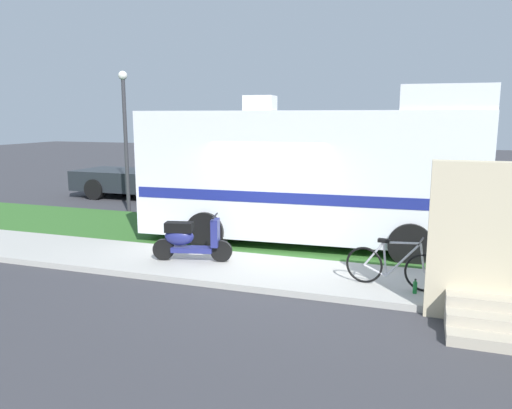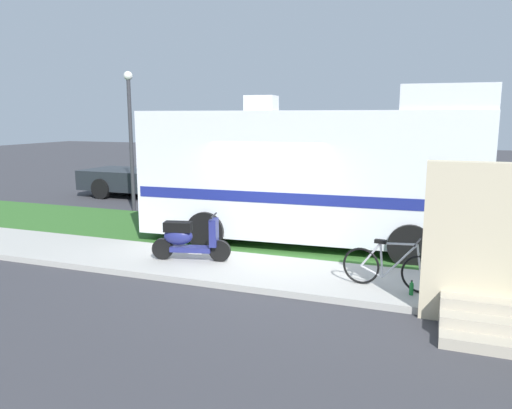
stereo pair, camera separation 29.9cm
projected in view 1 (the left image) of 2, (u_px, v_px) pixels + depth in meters
ground_plane at (265, 257)px, 10.79m from camera, size 80.00×80.00×0.00m
sidewalk at (247, 270)px, 9.66m from camera, size 24.00×2.00×0.12m
grass_strip at (284, 239)px, 12.18m from camera, size 24.00×3.40×0.08m
motorhome_rv at (311, 172)px, 11.59m from camera, size 7.79×2.95×3.66m
scooter at (189, 239)px, 10.02m from camera, size 1.62×0.63×0.97m
bicycle at (393, 266)px, 8.47m from camera, size 1.66×0.52×0.88m
pickup_truck_near at (159, 174)px, 18.30m from camera, size 5.44×2.28×1.74m
pickup_truck_far at (265, 167)px, 20.83m from camera, size 5.15×2.26×1.73m
porch_steps at (499, 262)px, 7.12m from camera, size 2.00×1.26×2.40m
bottle_green at (415, 287)px, 8.21m from camera, size 0.07×0.07×0.25m
street_lamp_post at (125, 128)px, 15.51m from camera, size 0.28×0.28×4.43m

